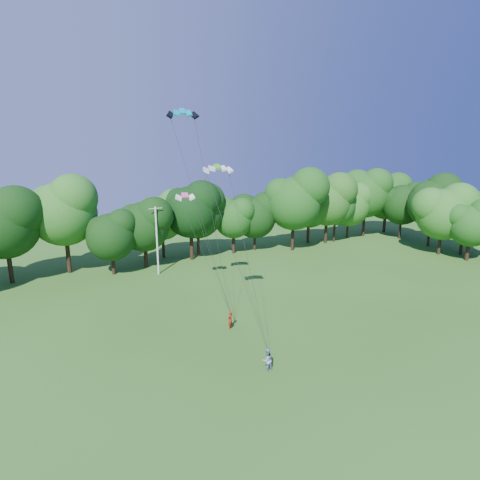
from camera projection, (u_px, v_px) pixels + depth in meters
name	position (u px, v px, depth m)	size (l,w,h in m)	color
ground	(323.00, 414.00, 22.62)	(160.00, 160.00, 0.00)	#295216
utility_pole	(157.00, 240.00, 48.14)	(1.78, 0.29, 8.90)	silver
kite_flyer_left	(230.00, 320.00, 33.53)	(0.62, 0.41, 1.69)	maroon
kite_flyer_right	(267.00, 360.00, 26.99)	(0.85, 0.66, 1.75)	#8C9CC3
kite_teal	(182.00, 111.00, 31.53)	(2.71, 1.68, 0.64)	#0587A5
kite_green	(217.00, 167.00, 30.84)	(2.58, 1.62, 0.43)	#45C11C
kite_pink	(185.00, 195.00, 38.58)	(2.15, 1.38, 0.48)	#F844A8
tree_back_center	(191.00, 210.00, 54.28)	(8.26, 8.26, 12.01)	#341F14
tree_back_east	(328.00, 198.00, 64.68)	(8.69, 8.69, 12.64)	#372516
tree_flank_east	(466.00, 208.00, 56.92)	(8.19, 8.19, 11.91)	#332614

